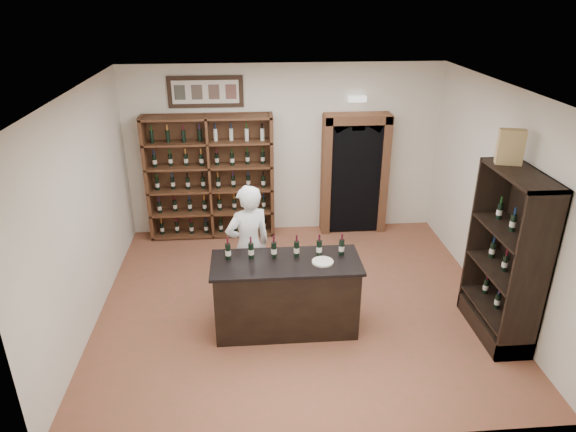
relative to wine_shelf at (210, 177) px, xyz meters
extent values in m
plane|color=brown|center=(1.30, -2.33, -1.10)|extent=(5.50, 5.50, 0.00)
plane|color=white|center=(1.30, -2.33, 1.90)|extent=(5.50, 5.50, 0.00)
cube|color=silver|center=(1.30, 0.17, 0.40)|extent=(5.50, 0.04, 3.00)
cube|color=silver|center=(-1.45, -2.33, 0.40)|extent=(0.04, 5.00, 3.00)
cube|color=silver|center=(4.05, -2.33, 0.40)|extent=(0.04, 5.00, 3.00)
cube|color=#52341C|center=(0.00, 0.14, 0.00)|extent=(2.20, 0.02, 2.20)
cube|color=#52341C|center=(-1.07, -0.04, 0.00)|extent=(0.06, 0.38, 2.20)
cube|color=#52341C|center=(1.07, -0.04, 0.00)|extent=(0.06, 0.38, 2.20)
cube|color=#52341C|center=(0.00, -0.04, 0.00)|extent=(0.04, 0.38, 2.20)
cube|color=#52341C|center=(0.00, -0.04, -1.06)|extent=(2.18, 0.38, 0.04)
cube|color=#52341C|center=(0.00, -0.04, -0.64)|extent=(2.18, 0.38, 0.04)
cube|color=#52341C|center=(0.00, -0.04, -0.21)|extent=(2.18, 0.38, 0.03)
cube|color=#52341C|center=(0.00, -0.04, 0.21)|extent=(2.18, 0.38, 0.04)
cube|color=#52341C|center=(0.00, -0.04, 0.64)|extent=(2.18, 0.38, 0.04)
cube|color=#52341C|center=(0.00, -0.04, 1.06)|extent=(2.18, 0.38, 0.04)
cube|color=black|center=(0.00, 0.14, 1.45)|extent=(1.25, 0.04, 0.52)
cube|color=black|center=(2.55, 0.00, -0.04)|extent=(0.97, 0.29, 2.05)
cube|color=#A76740|center=(2.04, -0.02, -0.02)|extent=(0.14, 0.35, 2.15)
cube|color=#A76740|center=(3.06, -0.02, -0.02)|extent=(0.14, 0.35, 2.15)
cube|color=#A76740|center=(2.55, -0.02, 0.99)|extent=(1.15, 0.35, 0.16)
cube|color=white|center=(2.55, 0.09, 1.30)|extent=(0.30, 0.10, 0.10)
cube|color=black|center=(1.10, -2.93, -0.63)|extent=(1.80, 0.70, 0.94)
cube|color=black|center=(1.10, -2.93, -0.12)|extent=(1.88, 0.78, 0.04)
cylinder|color=black|center=(0.38, -2.81, 0.01)|extent=(0.07, 0.07, 0.21)
cylinder|color=beige|center=(0.38, -2.81, -0.01)|extent=(0.07, 0.07, 0.07)
cylinder|color=#571325|center=(0.38, -2.81, 0.16)|extent=(0.03, 0.03, 0.09)
cylinder|color=black|center=(0.67, -2.81, 0.01)|extent=(0.07, 0.07, 0.21)
cylinder|color=beige|center=(0.67, -2.81, -0.01)|extent=(0.07, 0.07, 0.07)
cylinder|color=#571325|center=(0.67, -2.81, 0.16)|extent=(0.03, 0.03, 0.09)
cylinder|color=black|center=(0.96, -2.81, 0.01)|extent=(0.07, 0.07, 0.21)
cylinder|color=beige|center=(0.96, -2.81, -0.01)|extent=(0.07, 0.07, 0.07)
cylinder|color=#571325|center=(0.96, -2.81, 0.16)|extent=(0.03, 0.03, 0.09)
cylinder|color=black|center=(1.24, -2.81, 0.01)|extent=(0.07, 0.07, 0.21)
cylinder|color=beige|center=(1.24, -2.81, -0.01)|extent=(0.07, 0.07, 0.07)
cylinder|color=#571325|center=(1.24, -2.81, 0.16)|extent=(0.03, 0.03, 0.09)
cylinder|color=black|center=(1.53, -2.81, 0.01)|extent=(0.07, 0.07, 0.21)
cylinder|color=beige|center=(1.53, -2.81, -0.01)|extent=(0.07, 0.07, 0.07)
cylinder|color=#571325|center=(1.53, -2.81, 0.16)|extent=(0.03, 0.03, 0.09)
cylinder|color=black|center=(1.82, -2.81, 0.01)|extent=(0.07, 0.07, 0.21)
cylinder|color=beige|center=(1.82, -2.81, -0.01)|extent=(0.07, 0.07, 0.07)
cylinder|color=#571325|center=(1.82, -2.81, 0.16)|extent=(0.03, 0.03, 0.09)
cube|color=black|center=(4.02, -3.23, 0.00)|extent=(0.02, 1.20, 2.20)
cube|color=black|center=(3.79, -3.81, 0.00)|extent=(0.48, 0.04, 2.20)
cube|color=black|center=(3.79, -2.65, 0.00)|extent=(0.48, 0.04, 2.20)
cube|color=black|center=(3.79, -3.23, 1.08)|extent=(0.48, 1.20, 0.04)
cube|color=black|center=(3.79, -3.23, -0.98)|extent=(0.48, 1.20, 0.24)
cube|color=black|center=(3.79, -3.23, -0.75)|extent=(0.48, 1.16, 0.03)
cube|color=black|center=(3.79, -3.23, -0.20)|extent=(0.48, 1.16, 0.03)
cube|color=black|center=(3.79, -3.23, 0.35)|extent=(0.48, 1.16, 0.03)
imported|color=white|center=(0.64, -2.28, -0.21)|extent=(0.76, 0.64, 1.78)
cylinder|color=beige|center=(1.55, -3.00, -0.09)|extent=(0.27, 0.27, 0.02)
cube|color=tan|center=(3.76, -2.92, 1.31)|extent=(0.32, 0.20, 0.42)
camera|label=1|loc=(0.67, -8.54, 3.03)|focal=32.00mm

